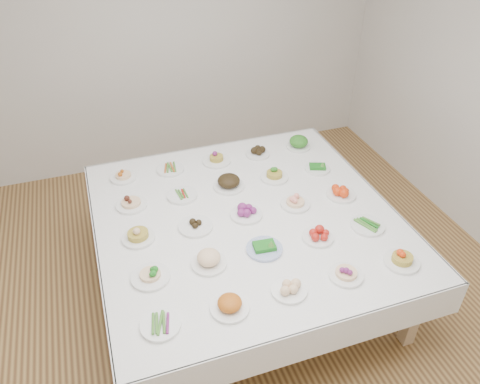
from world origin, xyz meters
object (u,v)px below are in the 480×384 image
object	(u,v)px
dish_0	(160,324)
dish_24	(299,142)
dish_12	(246,211)
display_table	(246,222)

from	to	relation	value
dish_0	dish_24	world-z (taller)	dish_24
dish_12	dish_24	bearing A→B (deg)	44.86
display_table	dish_12	size ratio (longest dim) A/B	9.29
dish_0	dish_12	xyz separation A→B (m)	(0.84, 0.83, 0.03)
display_table	dish_24	world-z (taller)	dish_24
display_table	dish_0	distance (m)	1.18
dish_24	dish_12	bearing A→B (deg)	-135.14
dish_0	dish_12	world-z (taller)	dish_12
display_table	dish_0	world-z (taller)	dish_0
dish_0	dish_24	size ratio (longest dim) A/B	0.99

